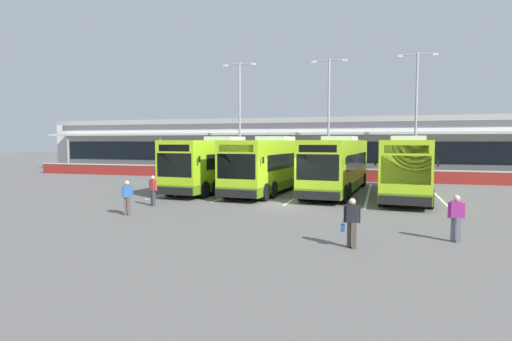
# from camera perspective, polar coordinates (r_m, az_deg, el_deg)

# --- Properties ---
(ground_plane) EXTENTS (200.00, 200.00, 0.00)m
(ground_plane) POSITION_cam_1_polar(r_m,az_deg,el_deg) (22.94, 4.05, -4.62)
(ground_plane) COLOR #605E5B
(terminal_building) EXTENTS (70.00, 13.00, 6.00)m
(terminal_building) POSITION_cam_1_polar(r_m,az_deg,el_deg) (49.29, 10.96, 3.44)
(terminal_building) COLOR silver
(terminal_building) RESTS_ON ground
(red_barrier_wall) EXTENTS (60.00, 0.40, 1.10)m
(red_barrier_wall) POSITION_cam_1_polar(r_m,az_deg,el_deg) (37.08, 8.98, -0.50)
(red_barrier_wall) COLOR maroon
(red_barrier_wall) RESTS_ON ground
(coach_bus_leftmost) EXTENTS (3.64, 12.30, 3.78)m
(coach_bus_leftmost) POSITION_cam_1_polar(r_m,az_deg,el_deg) (29.99, -4.99, 0.83)
(coach_bus_leftmost) COLOR #9ED11E
(coach_bus_leftmost) RESTS_ON ground
(coach_bus_left_centre) EXTENTS (3.64, 12.30, 3.78)m
(coach_bus_left_centre) POSITION_cam_1_polar(r_m,az_deg,el_deg) (28.69, 2.10, 0.70)
(coach_bus_left_centre) COLOR #9ED11E
(coach_bus_left_centre) RESTS_ON ground
(coach_bus_centre) EXTENTS (3.64, 12.30, 3.78)m
(coach_bus_centre) POSITION_cam_1_polar(r_m,az_deg,el_deg) (28.39, 11.01, 0.60)
(coach_bus_centre) COLOR #9ED11E
(coach_bus_centre) RESTS_ON ground
(coach_bus_right_centre) EXTENTS (3.64, 12.30, 3.78)m
(coach_bus_right_centre) POSITION_cam_1_polar(r_m,az_deg,el_deg) (27.54, 19.99, 0.33)
(coach_bus_right_centre) COLOR #9ED11E
(coach_bus_right_centre) RESTS_ON ground
(bay_stripe_far_west) EXTENTS (0.14, 13.00, 0.01)m
(bay_stripe_far_west) POSITION_cam_1_polar(r_m,az_deg,el_deg) (31.34, -8.64, -2.33)
(bay_stripe_far_west) COLOR silver
(bay_stripe_far_west) RESTS_ON ground
(bay_stripe_west) EXTENTS (0.14, 13.00, 0.01)m
(bay_stripe_west) POSITION_cam_1_polar(r_m,az_deg,el_deg) (29.79, -1.31, -2.61)
(bay_stripe_west) COLOR silver
(bay_stripe_west) RESTS_ON ground
(bay_stripe_mid_west) EXTENTS (0.14, 13.00, 0.01)m
(bay_stripe_mid_west) POSITION_cam_1_polar(r_m,az_deg,el_deg) (28.78, 6.67, -2.87)
(bay_stripe_mid_west) COLOR silver
(bay_stripe_mid_west) RESTS_ON ground
(bay_stripe_centre) EXTENTS (0.14, 13.00, 0.01)m
(bay_stripe_centre) POSITION_cam_1_polar(r_m,az_deg,el_deg) (28.35, 15.07, -3.09)
(bay_stripe_centre) COLOR silver
(bay_stripe_centre) RESTS_ON ground
(bay_stripe_mid_east) EXTENTS (0.14, 13.00, 0.01)m
(bay_stripe_mid_east) POSITION_cam_1_polar(r_m,az_deg,el_deg) (28.55, 23.54, -3.24)
(bay_stripe_mid_east) COLOR silver
(bay_stripe_mid_east) RESTS_ON ground
(pedestrian_with_handbag) EXTENTS (0.62, 0.30, 1.62)m
(pedestrian_with_handbag) POSITION_cam_1_polar(r_m,az_deg,el_deg) (13.91, 12.87, -6.80)
(pedestrian_with_handbag) COLOR #4C4238
(pedestrian_with_handbag) RESTS_ON ground
(pedestrian_in_dark_coat) EXTENTS (0.53, 0.38, 1.62)m
(pedestrian_in_dark_coat) POSITION_cam_1_polar(r_m,az_deg,el_deg) (22.96, -13.87, -2.52)
(pedestrian_in_dark_coat) COLOR #33333D
(pedestrian_in_dark_coat) RESTS_ON ground
(pedestrian_child) EXTENTS (0.54, 0.33, 1.62)m
(pedestrian_child) POSITION_cam_1_polar(r_m,az_deg,el_deg) (15.87, 25.62, -5.69)
(pedestrian_child) COLOR slate
(pedestrian_child) RESTS_ON ground
(pedestrian_near_bin) EXTENTS (0.49, 0.39, 1.62)m
(pedestrian_near_bin) POSITION_cam_1_polar(r_m,az_deg,el_deg) (20.36, -17.15, -3.41)
(pedestrian_near_bin) COLOR #4C4238
(pedestrian_near_bin) RESTS_ON ground
(lamp_post_west) EXTENTS (3.24, 0.28, 11.00)m
(lamp_post_west) POSITION_cam_1_polar(r_m,az_deg,el_deg) (40.87, -2.24, 8.01)
(lamp_post_west) COLOR #9E9EA3
(lamp_post_west) RESTS_ON ground
(lamp_post_centre) EXTENTS (3.24, 0.28, 11.00)m
(lamp_post_centre) POSITION_cam_1_polar(r_m,az_deg,el_deg) (39.54, 9.88, 8.09)
(lamp_post_centre) COLOR #9E9EA3
(lamp_post_centre) RESTS_ON ground
(lamp_post_east) EXTENTS (3.24, 0.28, 11.00)m
(lamp_post_east) POSITION_cam_1_polar(r_m,az_deg,el_deg) (38.85, 21.01, 7.95)
(lamp_post_east) COLOR #9E9EA3
(lamp_post_east) RESTS_ON ground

